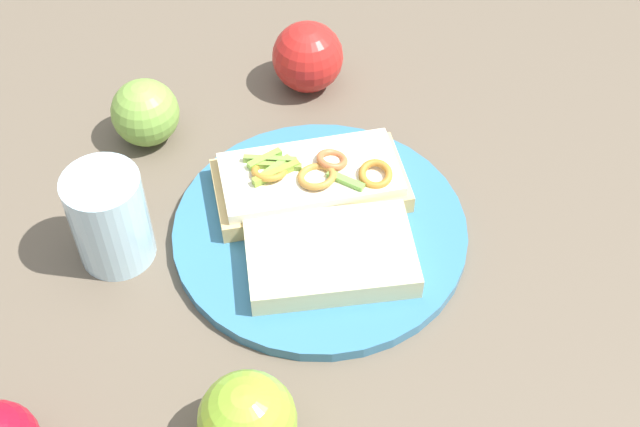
{
  "coord_description": "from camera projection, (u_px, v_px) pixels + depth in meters",
  "views": [
    {
      "loc": [
        0.51,
        0.17,
        0.67
      ],
      "look_at": [
        0.0,
        0.0,
        0.03
      ],
      "focal_mm": 48.82,
      "sensor_mm": 36.0,
      "label": 1
    }
  ],
  "objects": [
    {
      "name": "apple_1",
      "position": [
        308.0,
        57.0,
        0.97
      ],
      "size": [
        0.1,
        0.1,
        0.08
      ],
      "primitive_type": "sphere",
      "rotation": [
        0.0,
        0.0,
        1.82
      ],
      "color": "red",
      "rests_on": "ground_plane"
    },
    {
      "name": "sandwich",
      "position": [
        310.0,
        181.0,
        0.86
      ],
      "size": [
        0.18,
        0.21,
        0.05
      ],
      "rotation": [
        0.0,
        0.0,
        2.1
      ],
      "color": "tan",
      "rests_on": "plate"
    },
    {
      "name": "apple_3",
      "position": [
        247.0,
        420.0,
        0.68
      ],
      "size": [
        0.11,
        0.11,
        0.08
      ],
      "primitive_type": "sphere",
      "rotation": [
        0.0,
        0.0,
        2.55
      ],
      "color": "#85B32E",
      "rests_on": "ground_plane"
    },
    {
      "name": "ground_plane",
      "position": [
        320.0,
        235.0,
        0.85
      ],
      "size": [
        2.0,
        2.0,
        0.0
      ],
      "primitive_type": "plane",
      "color": "brown",
      "rests_on": "ground"
    },
    {
      "name": "drinking_glass",
      "position": [
        110.0,
        218.0,
        0.8
      ],
      "size": [
        0.07,
        0.07,
        0.1
      ],
      "primitive_type": "cylinder",
      "color": "silver",
      "rests_on": "ground_plane"
    },
    {
      "name": "apple_0",
      "position": [
        145.0,
        113.0,
        0.92
      ],
      "size": [
        0.1,
        0.1,
        0.07
      ],
      "primitive_type": "sphere",
      "rotation": [
        0.0,
        0.0,
        2.01
      ],
      "color": "#7BA942",
      "rests_on": "ground_plane"
    },
    {
      "name": "plate",
      "position": [
        320.0,
        231.0,
        0.85
      ],
      "size": [
        0.29,
        0.29,
        0.01
      ],
      "primitive_type": "cylinder",
      "color": "teal",
      "rests_on": "ground_plane"
    },
    {
      "name": "bread_slice_side",
      "position": [
        330.0,
        256.0,
        0.81
      ],
      "size": [
        0.16,
        0.18,
        0.02
      ],
      "primitive_type": "cube",
      "rotation": [
        0.0,
        0.0,
        2.02
      ],
      "color": "beige",
      "rests_on": "plate"
    }
  ]
}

